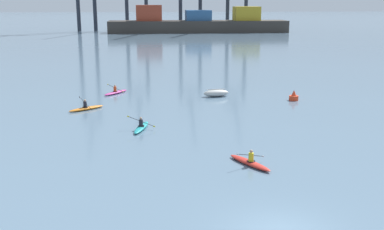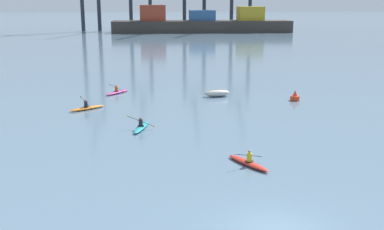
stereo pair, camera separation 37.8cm
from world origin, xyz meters
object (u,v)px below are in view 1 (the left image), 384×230
object	(u,v)px
channel_buoy	(294,97)
kayak_magenta	(116,92)
container_barge	(198,23)
kayak_teal	(141,127)
kayak_orange	(86,108)
capsized_dinghy	(216,93)
kayak_red	(250,162)

from	to	relation	value
channel_buoy	kayak_magenta	distance (m)	18.01
container_barge	kayak_teal	xyz separation A→B (m)	(-15.57, -109.11, -2.54)
kayak_orange	kayak_teal	bearing A→B (deg)	-53.77
kayak_orange	kayak_magenta	distance (m)	7.41
capsized_dinghy	kayak_orange	bearing A→B (deg)	-158.66
channel_buoy	kayak_red	xyz separation A→B (m)	(-8.07, -17.40, -0.19)
kayak_red	kayak_teal	size ratio (longest dim) A/B	0.94
capsized_dinghy	kayak_magenta	world-z (taller)	kayak_magenta
channel_buoy	kayak_teal	size ratio (longest dim) A/B	0.29
channel_buoy	capsized_dinghy	bearing A→B (deg)	160.98
channel_buoy	container_barge	bearing A→B (deg)	89.39
capsized_dinghy	kayak_red	xyz separation A→B (m)	(-0.85, -19.89, -0.18)
kayak_red	kayak_teal	bearing A→B (deg)	127.59
capsized_dinghy	kayak_orange	size ratio (longest dim) A/B	0.90
channel_buoy	kayak_orange	xyz separation A→B (m)	(-19.45, -2.29, -0.19)
kayak_red	kayak_magenta	distance (m)	24.08
capsized_dinghy	kayak_orange	distance (m)	13.13
container_barge	kayak_teal	size ratio (longest dim) A/B	15.78
kayak_magenta	capsized_dinghy	bearing A→B (deg)	-12.94
capsized_dinghy	channel_buoy	xyz separation A→B (m)	(7.22, -2.49, 0.01)
capsized_dinghy	kayak_red	distance (m)	19.90
kayak_magenta	container_barge	bearing A→B (deg)	79.06
kayak_orange	kayak_teal	xyz separation A→B (m)	(4.94, -6.74, 0.00)
container_barge	kayak_red	size ratio (longest dim) A/B	16.72
capsized_dinghy	kayak_teal	world-z (taller)	kayak_teal
kayak_teal	kayak_magenta	distance (m)	14.14
container_barge	capsized_dinghy	xyz separation A→B (m)	(-8.27, -97.59, -2.36)
capsized_dinghy	kayak_teal	distance (m)	13.63
capsized_dinghy	kayak_magenta	size ratio (longest dim) A/B	0.90
channel_buoy	kayak_orange	bearing A→B (deg)	-173.28
kayak_magenta	kayak_teal	bearing A→B (deg)	-78.37
container_barge	kayak_red	xyz separation A→B (m)	(-9.12, -117.47, -2.54)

